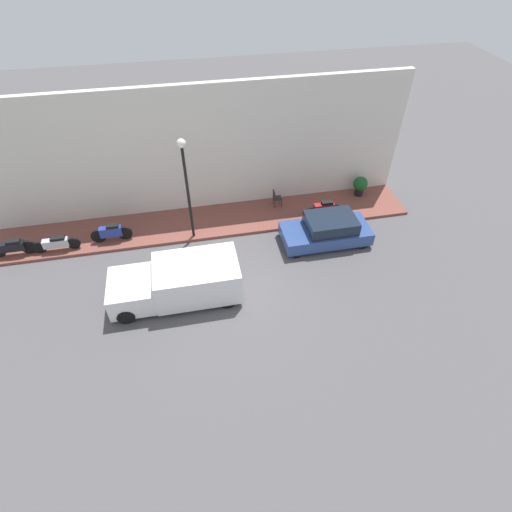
# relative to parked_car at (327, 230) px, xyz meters

# --- Properties ---
(ground_plane) EXTENTS (60.00, 60.00, 0.00)m
(ground_plane) POSITION_rel_parked_car_xyz_m (-2.18, 5.07, -0.62)
(ground_plane) COLOR #514F51
(sidewalk) EXTENTS (2.52, 19.41, 0.13)m
(sidewalk) POSITION_rel_parked_car_xyz_m (2.38, 5.07, -0.55)
(sidewalk) COLOR brown
(sidewalk) RESTS_ON ground_plane
(building_facade) EXTENTS (0.30, 19.41, 6.09)m
(building_facade) POSITION_rel_parked_car_xyz_m (3.79, 5.07, 2.43)
(building_facade) COLOR silver
(building_facade) RESTS_ON ground_plane
(parked_car) EXTENTS (1.80, 3.93, 1.30)m
(parked_car) POSITION_rel_parked_car_xyz_m (0.00, 0.00, 0.00)
(parked_car) COLOR #2D4784
(parked_car) RESTS_ON ground_plane
(delivery_van) EXTENTS (2.06, 4.92, 1.58)m
(delivery_van) POSITION_rel_parked_car_xyz_m (-2.08, 6.73, 0.20)
(delivery_van) COLOR white
(delivery_van) RESTS_ON ground_plane
(motorcycle_blue) EXTENTS (0.30, 1.80, 0.86)m
(motorcycle_blue) POSITION_rel_parked_car_xyz_m (1.79, 9.48, -0.02)
(motorcycle_blue) COLOR navy
(motorcycle_blue) RESTS_ON sidewalk
(motorcycle_red) EXTENTS (0.30, 1.83, 0.87)m
(motorcycle_red) POSITION_rel_parked_car_xyz_m (1.60, -0.40, -0.02)
(motorcycle_red) COLOR #B21E1E
(motorcycle_red) RESTS_ON sidewalk
(scooter_silver) EXTENTS (0.30, 1.98, 0.73)m
(scooter_silver) POSITION_rel_parked_car_xyz_m (1.55, 11.80, -0.08)
(scooter_silver) COLOR #B7B7BF
(scooter_silver) RESTS_ON sidewalk
(motorcycle_black) EXTENTS (0.30, 1.96, 0.80)m
(motorcycle_black) POSITION_rel_parked_car_xyz_m (1.61, 13.58, -0.04)
(motorcycle_black) COLOR black
(motorcycle_black) RESTS_ON sidewalk
(streetlamp) EXTENTS (0.37, 0.37, 4.77)m
(streetlamp) POSITION_rel_parked_car_xyz_m (1.40, 5.88, 2.77)
(streetlamp) COLOR black
(streetlamp) RESTS_ON sidewalk
(potted_plant) EXTENTS (0.72, 0.72, 1.03)m
(potted_plant) POSITION_rel_parked_car_xyz_m (3.05, -2.81, 0.11)
(potted_plant) COLOR black
(potted_plant) RESTS_ON sidewalk
(cafe_chair) EXTENTS (0.40, 0.40, 0.88)m
(cafe_chair) POSITION_rel_parked_car_xyz_m (2.94, 1.64, 0.02)
(cafe_chair) COLOR #262626
(cafe_chair) RESTS_ON sidewalk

